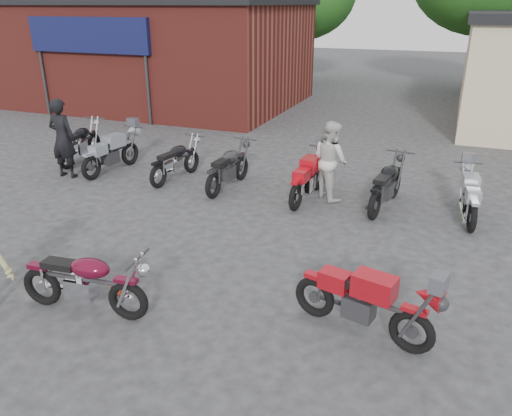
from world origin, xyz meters
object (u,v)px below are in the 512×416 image
at_px(person_light, 331,160).
at_px(row_bike_4, 308,175).
at_px(row_bike_2, 176,159).
at_px(sportbike, 365,298).
at_px(person_dark, 63,138).
at_px(row_bike_6, 470,194).
at_px(vintage_motorcycle, 84,278).
at_px(row_bike_5, 387,182).
at_px(row_bike_1, 112,150).
at_px(row_bike_3, 229,165).
at_px(row_bike_0, 80,141).
at_px(helmet, 120,286).

height_order(person_light, row_bike_4, person_light).
bearing_deg(row_bike_2, sportbike, -122.58).
relative_size(sportbike, row_bike_4, 0.97).
height_order(person_dark, row_bike_6, person_dark).
distance_m(vintage_motorcycle, person_dark, 6.44).
xyz_separation_m(person_dark, row_bike_5, (7.70, 0.83, -0.41)).
distance_m(person_light, row_bike_6, 2.89).
xyz_separation_m(row_bike_1, row_bike_3, (3.29, -0.04, -0.01)).
height_order(sportbike, row_bike_0, row_bike_0).
distance_m(helmet, row_bike_0, 7.37).
bearing_deg(person_dark, sportbike, 153.19).
bearing_deg(row_bike_0, sportbike, -128.62).
distance_m(row_bike_1, row_bike_3, 3.29).
bearing_deg(row_bike_6, sportbike, 158.45).
height_order(helmet, row_bike_0, row_bike_0).
relative_size(helmet, row_bike_1, 0.14).
relative_size(sportbike, row_bike_3, 0.98).
distance_m(person_dark, row_bike_4, 6.09).
bearing_deg(row_bike_5, person_dark, 104.79).
relative_size(row_bike_0, row_bike_1, 1.00).
bearing_deg(row_bike_6, row_bike_5, 84.27).
relative_size(row_bike_2, row_bike_3, 0.95).
distance_m(row_bike_2, row_bike_6, 6.64).
bearing_deg(sportbike, row_bike_0, 163.87).
distance_m(vintage_motorcycle, row_bike_2, 5.74).
relative_size(helmet, row_bike_2, 0.16).
bearing_deg(sportbike, row_bike_2, 153.65).
bearing_deg(row_bike_6, row_bike_0, 81.54).
bearing_deg(row_bike_5, row_bike_6, -80.73).
height_order(row_bike_1, row_bike_4, row_bike_1).
bearing_deg(row_bike_1, row_bike_0, 77.55).
xyz_separation_m(sportbike, helmet, (-3.53, -0.35, -0.41)).
bearing_deg(row_bike_4, row_bike_1, 93.29).
relative_size(person_light, row_bike_2, 0.95).
distance_m(row_bike_5, row_bike_6, 1.62).
xyz_separation_m(sportbike, row_bike_5, (-0.36, 4.58, 0.03)).
bearing_deg(person_light, sportbike, 150.35).
relative_size(person_dark, person_light, 1.13).
bearing_deg(person_dark, vintage_motorcycle, 131.51).
relative_size(vintage_motorcycle, row_bike_4, 0.98).
bearing_deg(row_bike_3, row_bike_1, 92.62).
bearing_deg(helmet, row_bike_1, 127.38).
relative_size(sportbike, person_light, 1.08).
relative_size(row_bike_4, row_bike_6, 1.06).
relative_size(sportbike, row_bike_2, 1.03).
bearing_deg(helmet, vintage_motorcycle, -102.78).
height_order(sportbike, helmet, sportbike).
xyz_separation_m(row_bike_0, row_bike_6, (9.86, -0.36, -0.04)).
bearing_deg(person_light, helmet, 110.76).
height_order(person_dark, row_bike_3, person_dark).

